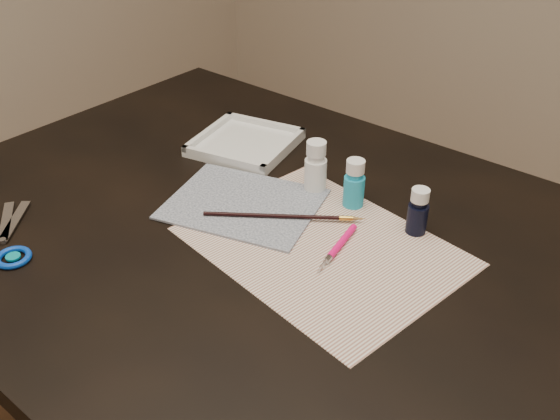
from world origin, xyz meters
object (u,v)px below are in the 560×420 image
Objects in this scene: paint_bottle_navy at (418,211)px; palette_tray at (245,142)px; canvas at (243,204)px; scissors at (0,234)px; paper at (322,246)px; paint_bottle_white at (316,167)px; paint_bottle_cyan at (354,183)px.

palette_tray is (-0.41, 0.05, -0.03)m from paint_bottle_navy.
palette_tray reaches higher than canvas.
canvas is 0.39m from scissors.
scissors is at bearing -143.21° from paper.
paint_bottle_cyan is at bearing 1.04° from paint_bottle_white.
palette_tray is at bearing 131.32° from canvas.
scissors is 0.49m from palette_tray.
canvas is 2.60× the size of paint_bottle_white.
paint_bottle_cyan is 0.58m from scissors.
scissors is (-0.50, -0.43, -0.03)m from paint_bottle_navy.
paint_bottle_cyan reaches higher than paper.
paint_bottle_cyan is 0.41× the size of scissors.
paint_bottle_cyan reaches higher than paint_bottle_navy.
paint_bottle_white reaches higher than paint_bottle_navy.
paint_bottle_cyan is 0.48× the size of palette_tray.
canvas is (-0.17, 0.01, 0.00)m from paper.
paint_bottle_cyan is 1.09× the size of paint_bottle_navy.
scissors is at bearing -126.68° from canvas.
paint_bottle_navy is at bearing -1.23° from paint_bottle_cyan.
paint_bottle_white reaches higher than paper.
paint_bottle_navy is 0.38× the size of scissors.
paint_bottle_white is at bearing -89.22° from scissors.
canvas reaches higher than paper.
palette_tray is at bearing 171.47° from paint_bottle_cyan.
paper is at bearing -107.91° from scissors.
paper is 0.51m from scissors.
paint_bottle_navy is at bearing -103.88° from scissors.
palette_tray is (-0.32, 0.17, 0.01)m from paper.
paint_bottle_white is at bearing -178.96° from paint_bottle_cyan.
palette_tray reaches higher than scissors.
palette_tray is (0.09, 0.48, 0.01)m from scissors.
palette_tray is (-0.29, 0.04, -0.03)m from paint_bottle_cyan.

